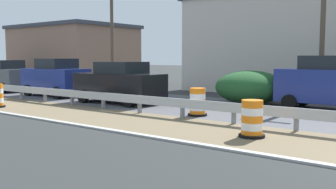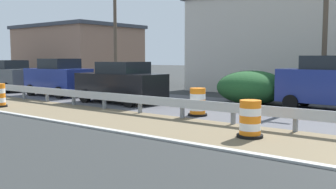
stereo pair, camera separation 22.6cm
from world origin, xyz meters
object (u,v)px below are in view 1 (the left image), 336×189
at_px(traffic_barrel_nearest, 252,120).
at_px(traffic_barrel_close, 198,103).
at_px(car_lead_near_lane, 4,76).
at_px(car_mid_far_lane, 330,83).
at_px(car_lead_far_lane, 119,82).
at_px(car_distant_b, 56,77).
at_px(car_distant_a, 8,73).
at_px(utility_pole_mid, 112,22).
at_px(utility_pole_near, 323,22).

relative_size(traffic_barrel_nearest, traffic_barrel_close, 0.98).
distance_m(car_lead_near_lane, car_mid_far_lane, 19.71).
distance_m(traffic_barrel_close, car_lead_far_lane, 5.34).
xyz_separation_m(car_lead_far_lane, car_mid_far_lane, (3.43, -8.72, 0.13)).
distance_m(traffic_barrel_close, car_distant_b, 10.57).
height_order(traffic_barrel_nearest, car_lead_near_lane, car_lead_near_lane).
distance_m(traffic_barrel_nearest, car_distant_a, 24.76).
height_order(traffic_barrel_nearest, car_distant_a, car_distant_a).
bearing_deg(car_lead_near_lane, traffic_barrel_close, 174.48).
bearing_deg(car_lead_near_lane, utility_pole_mid, -117.63).
relative_size(traffic_barrel_close, car_distant_b, 0.26).
bearing_deg(car_mid_far_lane, utility_pole_mid, 168.62).
bearing_deg(car_distant_a, car_lead_far_lane, -13.32).
bearing_deg(utility_pole_near, traffic_barrel_nearest, -174.93).
height_order(car_lead_far_lane, utility_pole_near, utility_pole_near).
distance_m(car_distant_b, utility_pole_near, 14.40).
distance_m(traffic_barrel_close, car_mid_far_lane, 5.82).
bearing_deg(car_mid_far_lane, car_lead_far_lane, -158.05).
relative_size(car_lead_near_lane, utility_pole_mid, 0.49).
distance_m(car_lead_near_lane, utility_pole_mid, 8.26).
distance_m(traffic_barrel_nearest, car_mid_far_lane, 6.99).
bearing_deg(car_distant_b, traffic_barrel_nearest, 164.42).
bearing_deg(utility_pole_mid, traffic_barrel_nearest, -123.07).
height_order(traffic_barrel_close, car_distant_a, car_distant_a).
distance_m(car_lead_near_lane, car_lead_far_lane, 10.74).
relative_size(car_lead_near_lane, car_distant_a, 0.99).
height_order(car_lead_near_lane, car_lead_far_lane, car_lead_near_lane).
bearing_deg(car_lead_far_lane, car_distant_a, -12.52).
distance_m(car_lead_far_lane, car_distant_a, 15.66).
bearing_deg(traffic_barrel_close, car_lead_near_lane, 85.02).
bearing_deg(car_lead_far_lane, car_mid_far_lane, -159.24).
bearing_deg(car_distant_b, car_distant_a, -16.67).
relative_size(car_mid_far_lane, utility_pole_mid, 0.46).
relative_size(traffic_barrel_close, car_mid_far_lane, 0.25).
bearing_deg(traffic_barrel_close, car_distant_a, 78.04).
xyz_separation_m(car_mid_far_lane, car_distant_b, (-3.19, 13.99, -0.07)).
height_order(traffic_barrel_close, car_distant_b, car_distant_b).
relative_size(car_lead_far_lane, car_distant_a, 0.99).
xyz_separation_m(traffic_barrel_close, car_distant_b, (1.39, 10.46, 0.59)).
xyz_separation_m(traffic_barrel_close, car_lead_near_lane, (1.39, 15.92, 0.54)).
bearing_deg(car_distant_b, car_lead_far_lane, 177.11).
bearing_deg(car_mid_far_lane, car_lead_near_lane, -170.23).
height_order(traffic_barrel_nearest, car_lead_far_lane, car_lead_far_lane).
xyz_separation_m(traffic_barrel_nearest, utility_pole_near, (9.46, 0.84, 3.41)).
xyz_separation_m(car_mid_far_lane, utility_pole_near, (2.50, 1.07, 2.75)).
height_order(car_distant_a, utility_pole_mid, utility_pole_mid).
height_order(car_lead_far_lane, utility_pole_mid, utility_pole_mid).
xyz_separation_m(car_lead_far_lane, car_distant_b, (0.24, 5.27, 0.06)).
bearing_deg(car_lead_far_lane, car_lead_near_lane, -2.02).
bearing_deg(car_lead_far_lane, car_distant_b, -3.34).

